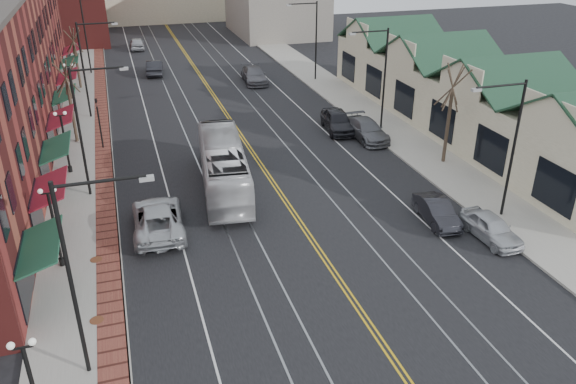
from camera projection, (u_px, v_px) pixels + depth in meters
ground at (363, 316)px, 24.70m from camera, size 160.00×160.00×0.00m
sidewalk_left at (83, 171)px, 38.58m from camera, size 4.00×120.00×0.15m
sidewalk_right at (397, 135)px, 45.02m from camera, size 4.00×120.00×0.15m
building_right at (466, 101)px, 45.65m from camera, size 8.00×36.00×4.60m
streetlight_l_0 at (81, 261)px, 19.52m from camera, size 3.33×0.25×8.00m
streetlight_l_1 at (86, 119)px, 33.22m from camera, size 3.33×0.25×8.00m
streetlight_l_2 at (88, 60)px, 46.93m from camera, size 3.33×0.25×8.00m
streetlight_l_3 at (89, 28)px, 60.63m from camera, size 3.33×0.25×8.00m
streetlight_r_0 at (509, 137)px, 30.59m from camera, size 3.33×0.25×8.00m
streetlight_r_1 at (380, 69)px, 44.29m from camera, size 3.33×0.25×8.00m
streetlight_r_2 at (312, 33)px, 58.00m from camera, size 3.33×0.25×8.00m
lamppost_l_1 at (55, 229)px, 27.15m from camera, size 0.84×0.28×4.27m
lamppost_l_2 at (65, 144)px, 37.42m from camera, size 0.84×0.28×4.27m
lamppost_l_3 at (72, 89)px, 49.42m from camera, size 0.84×0.28×4.27m
tree_left_near at (70, 99)px, 42.07m from camera, size 1.78×1.37×6.48m
tree_left_far at (76, 57)px, 55.88m from camera, size 1.66×1.28×6.02m
tree_right_mid at (449, 113)px, 38.39m from camera, size 1.90×1.46×6.93m
manhole_mid at (97, 320)px, 24.19m from camera, size 0.60×0.60×0.02m
manhole_far at (96, 260)px, 28.48m from camera, size 0.60×0.60×0.02m
traffic_signal at (99, 120)px, 41.38m from camera, size 0.18×0.15×3.80m
transit_bus at (223, 166)px, 35.67m from camera, size 3.92×11.39×3.11m
parked_suv at (158, 218)px, 31.01m from camera, size 2.97×6.00×1.63m
parked_car_a at (491, 228)px, 30.31m from camera, size 1.77×4.15×1.40m
parked_car_b at (437, 211)px, 32.05m from camera, size 1.85×4.19×1.34m
parked_car_c at (367, 130)px, 44.06m from camera, size 2.21×5.28×1.52m
parked_car_d at (337, 121)px, 45.71m from camera, size 2.68×5.28×1.72m
distant_car_left at (155, 67)px, 62.24m from camera, size 2.25×5.00×1.59m
distant_car_right at (254, 75)px, 59.18m from camera, size 2.63×5.67×1.60m
distant_car_far at (137, 43)px, 74.03m from camera, size 2.05×4.67×1.57m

